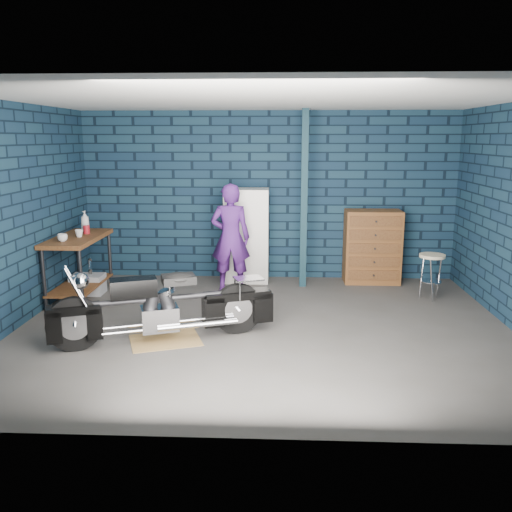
{
  "coord_description": "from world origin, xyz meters",
  "views": [
    {
      "loc": [
        0.19,
        -6.28,
        2.27
      ],
      "look_at": [
        -0.11,
        0.3,
        0.83
      ],
      "focal_mm": 38.0,
      "sensor_mm": 36.0,
      "label": 1
    }
  ],
  "objects": [
    {
      "name": "ground",
      "position": [
        0.0,
        0.0,
        0.0
      ],
      "size": [
        6.0,
        6.0,
        0.0
      ],
      "primitive_type": "plane",
      "color": "#44413F",
      "rests_on": "ground"
    },
    {
      "name": "room_walls",
      "position": [
        0.0,
        0.55,
        1.9
      ],
      "size": [
        6.02,
        5.01,
        2.71
      ],
      "color": "#102337",
      "rests_on": "ground"
    },
    {
      "name": "support_post",
      "position": [
        0.55,
        1.95,
        1.35
      ],
      "size": [
        0.1,
        0.1,
        2.7
      ],
      "primitive_type": "cube",
      "color": "#102A35",
      "rests_on": "ground"
    },
    {
      "name": "workbench",
      "position": [
        -2.68,
        1.14,
        0.46
      ],
      "size": [
        0.6,
        1.4,
        0.91
      ],
      "primitive_type": "cube",
      "color": "brown",
      "rests_on": "ground"
    },
    {
      "name": "drip_mat",
      "position": [
        -1.11,
        -0.48,
        0.0
      ],
      "size": [
        0.93,
        0.81,
        0.01
      ],
      "primitive_type": "cube",
      "rotation": [
        0.0,
        0.0,
        0.35
      ],
      "color": "brown",
      "rests_on": "ground"
    },
    {
      "name": "motorcycle",
      "position": [
        -1.11,
        -0.48,
        0.48
      ],
      "size": [
        2.23,
        1.28,
        0.95
      ],
      "primitive_type": null,
      "rotation": [
        0.0,
        0.0,
        0.35
      ],
      "color": "black",
      "rests_on": "ground"
    },
    {
      "name": "person",
      "position": [
        -0.55,
        1.69,
        0.81
      ],
      "size": [
        0.59,
        0.39,
        1.62
      ],
      "primitive_type": "imported",
      "rotation": [
        0.0,
        0.0,
        3.14
      ],
      "color": "#501F77",
      "rests_on": "ground"
    },
    {
      "name": "storage_bin",
      "position": [
        -2.66,
        1.37,
        0.14
      ],
      "size": [
        0.47,
        0.33,
        0.29
      ],
      "primitive_type": "cube",
      "color": "#95979D",
      "rests_on": "ground"
    },
    {
      "name": "locker",
      "position": [
        -0.34,
        2.23,
        0.75
      ],
      "size": [
        0.7,
        0.5,
        1.49
      ],
      "primitive_type": "cube",
      "color": "silver",
      "rests_on": "ground"
    },
    {
      "name": "tool_chest",
      "position": [
        1.66,
        2.23,
        0.58
      ],
      "size": [
        0.87,
        0.48,
        1.16
      ],
      "primitive_type": "cube",
      "color": "brown",
      "rests_on": "ground"
    },
    {
      "name": "shop_stool",
      "position": [
        2.35,
        1.33,
        0.33
      ],
      "size": [
        0.46,
        0.46,
        0.66
      ],
      "primitive_type": null,
      "rotation": [
        0.0,
        0.0,
        0.34
      ],
      "color": "#BCAF8E",
      "rests_on": "ground"
    },
    {
      "name": "cup_a",
      "position": [
        -2.73,
        0.75,
        0.96
      ],
      "size": [
        0.16,
        0.16,
        0.1
      ],
      "primitive_type": "imported",
      "rotation": [
        0.0,
        0.0,
        0.3
      ],
      "color": "#BCAF8E",
      "rests_on": "workbench"
    },
    {
      "name": "cup_b",
      "position": [
        -2.63,
        1.09,
        0.96
      ],
      "size": [
        0.14,
        0.14,
        0.1
      ],
      "primitive_type": "imported",
      "rotation": [
        0.0,
        0.0,
        -0.34
      ],
      "color": "#BCAF8E",
      "rests_on": "workbench"
    },
    {
      "name": "mug_red",
      "position": [
        -2.62,
        1.36,
        0.97
      ],
      "size": [
        0.1,
        0.1,
        0.12
      ],
      "primitive_type": "cylinder",
      "rotation": [
        0.0,
        0.0,
        0.15
      ],
      "color": "#A51621",
      "rests_on": "workbench"
    },
    {
      "name": "bottle",
      "position": [
        -2.69,
        1.52,
        1.07
      ],
      "size": [
        0.13,
        0.13,
        0.31
      ],
      "primitive_type": "imported",
      "rotation": [
        0.0,
        0.0,
        -0.1
      ],
      "color": "#95979D",
      "rests_on": "workbench"
    }
  ]
}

